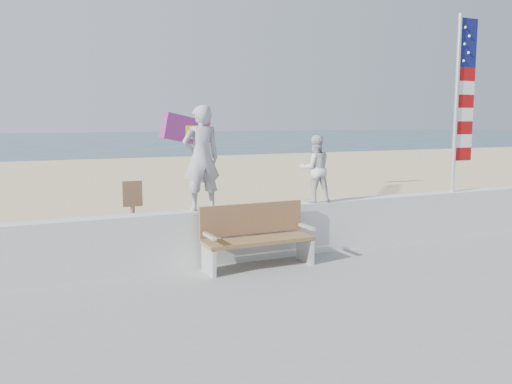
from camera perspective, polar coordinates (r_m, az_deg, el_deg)
ground at (r=7.54m, az=4.52°, el=-11.98°), size 220.00×220.00×0.00m
sand at (r=15.77m, az=-11.83°, el=-1.63°), size 90.00×40.00×0.08m
seawall at (r=9.09m, az=-1.68°, el=-4.42°), size 30.00×0.35×0.90m
adult at (r=8.67m, az=-5.78°, el=3.56°), size 0.61×0.41×1.68m
child at (r=9.60m, az=6.24°, el=2.44°), size 0.65×0.55×1.18m
bench at (r=8.71m, az=0.03°, el=-4.56°), size 1.80×0.57×1.00m
flag at (r=11.68m, az=20.81°, el=9.41°), size 0.50×0.08×3.50m
parafoil_kite at (r=11.43m, az=-7.34°, el=6.48°), size 1.08×0.38×0.72m
sign at (r=9.10m, az=-12.82°, el=-2.58°), size 0.32×0.07×1.46m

